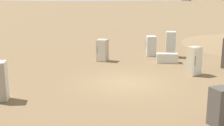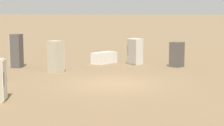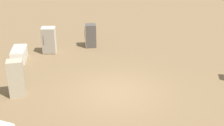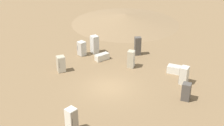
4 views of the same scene
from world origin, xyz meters
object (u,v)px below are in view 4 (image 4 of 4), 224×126
object	(u,v)px
discarded_fridge_2	(176,70)
discarded_fridge_3	(186,92)
discarded_fridge_6	(95,44)
discarded_fridge_4	(138,46)
discarded_fridge_9	(72,120)
discarded_fridge_1	(131,59)
discarded_fridge_8	(82,48)
discarded_fridge_5	(102,57)
discarded_fridge_0	(61,64)
discarded_fridge_7	(184,75)

from	to	relation	value
discarded_fridge_2	discarded_fridge_3	bearing A→B (deg)	-157.52
discarded_fridge_3	discarded_fridge_6	world-z (taller)	discarded_fridge_6
discarded_fridge_4	discarded_fridge_9	xyz separation A→B (m)	(7.55, 11.68, -0.06)
discarded_fridge_1	discarded_fridge_9	distance (m)	10.86
discarded_fridge_2	discarded_fridge_8	world-z (taller)	discarded_fridge_8
discarded_fridge_5	discarded_fridge_8	distance (m)	2.48
discarded_fridge_0	discarded_fridge_7	world-z (taller)	discarded_fridge_7
discarded_fridge_8	discarded_fridge_9	bearing A→B (deg)	137.70
discarded_fridge_3	discarded_fridge_2	bearing A→B (deg)	112.73
discarded_fridge_0	discarded_fridge_8	size ratio (longest dim) A/B	1.01
discarded_fridge_4	discarded_fridge_7	world-z (taller)	discarded_fridge_4
discarded_fridge_5	discarded_fridge_6	size ratio (longest dim) A/B	0.83
discarded_fridge_4	discarded_fridge_7	distance (m)	7.12
discarded_fridge_3	discarded_fridge_9	bearing A→B (deg)	-130.77
discarded_fridge_4	discarded_fridge_8	distance (m)	5.83
discarded_fridge_0	discarded_fridge_6	bearing A→B (deg)	-147.21
discarded_fridge_8	discarded_fridge_9	size ratio (longest dim) A/B	0.83
discarded_fridge_5	discarded_fridge_9	xyz separation A→B (m)	(3.70, 11.03, 0.59)
discarded_fridge_1	discarded_fridge_0	bearing A→B (deg)	-63.91
discarded_fridge_0	discarded_fridge_4	bearing A→B (deg)	-175.77
discarded_fridge_1	discarded_fridge_6	distance (m)	5.03
discarded_fridge_0	discarded_fridge_1	size ratio (longest dim) A/B	0.90
discarded_fridge_2	discarded_fridge_7	bearing A→B (deg)	-148.63
discarded_fridge_2	discarded_fridge_4	xyz separation A→B (m)	(2.53, -4.74, 0.62)
discarded_fridge_2	discarded_fridge_6	world-z (taller)	discarded_fridge_6
discarded_fridge_7	discarded_fridge_6	bearing A→B (deg)	80.07
discarded_fridge_6	discarded_fridge_8	world-z (taller)	discarded_fridge_6
discarded_fridge_5	discarded_fridge_7	bearing A→B (deg)	-160.47
discarded_fridge_8	discarded_fridge_9	distance (m)	12.67
discarded_fridge_2	discarded_fridge_6	bearing A→B (deg)	82.92
discarded_fridge_6	discarded_fridge_7	bearing A→B (deg)	-73.11
discarded_fridge_3	discarded_fridge_9	size ratio (longest dim) A/B	0.80
discarded_fridge_5	discarded_fridge_7	xyz separation A→B (m)	(-6.29, 6.04, 0.47)
discarded_fridge_3	discarded_fridge_8	bearing A→B (deg)	160.39
discarded_fridge_5	discarded_fridge_6	bearing A→B (deg)	-11.38
discarded_fridge_2	discarded_fridge_3	world-z (taller)	discarded_fridge_3
discarded_fridge_4	discarded_fridge_2	bearing A→B (deg)	-60.23
discarded_fridge_4	discarded_fridge_6	size ratio (longest dim) A/B	1.02
discarded_fridge_5	discarded_fridge_9	bearing A→B (deg)	134.85
discarded_fridge_6	discarded_fridge_0	bearing A→B (deg)	-157.91
discarded_fridge_2	discarded_fridge_5	bearing A→B (deg)	91.21
discarded_fridge_6	discarded_fridge_7	size ratio (longest dim) A/B	1.20
discarded_fridge_3	discarded_fridge_4	size ratio (longest dim) A/B	0.75
discarded_fridge_3	discarded_fridge_7	bearing A→B (deg)	106.24
discarded_fridge_3	discarded_fridge_8	size ratio (longest dim) A/B	0.97
discarded_fridge_8	discarded_fridge_1	bearing A→B (deg)	-163.63
discarded_fridge_2	discarded_fridge_9	size ratio (longest dim) A/B	0.99
discarded_fridge_7	discarded_fridge_1	bearing A→B (deg)	83.46
discarded_fridge_2	discarded_fridge_6	distance (m)	9.15
discarded_fridge_1	discarded_fridge_8	distance (m)	5.72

